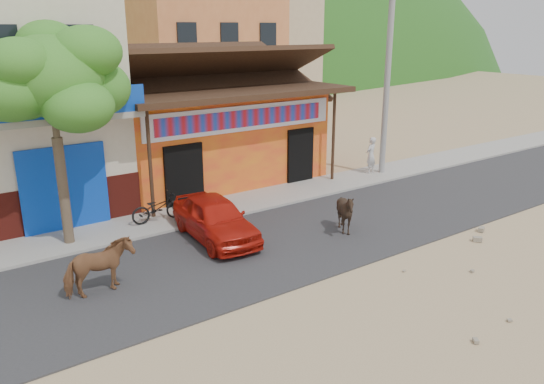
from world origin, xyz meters
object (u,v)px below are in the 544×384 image
(cow_tan, at_px, (99,268))
(red_car, at_px, (215,218))
(tree, at_px, (57,137))
(cow_dark, at_px, (346,212))
(utility_pole, at_px, (388,75))
(pedestrian, at_px, (371,155))
(scooter, at_px, (158,208))

(cow_tan, relative_size, red_car, 0.42)
(tree, relative_size, cow_dark, 4.74)
(utility_pole, height_order, pedestrian, utility_pole)
(tree, height_order, cow_tan, tree)
(utility_pole, bearing_deg, cow_dark, -145.24)
(cow_tan, distance_m, red_car, 4.06)
(cow_dark, relative_size, red_car, 0.34)
(cow_tan, height_order, cow_dark, cow_tan)
(utility_pole, bearing_deg, tree, -179.10)
(cow_tan, xyz_separation_m, red_car, (3.81, 1.40, -0.02))
(scooter, bearing_deg, cow_dark, -131.37)
(utility_pole, height_order, red_car, utility_pole)
(red_car, relative_size, scooter, 2.18)
(cow_dark, relative_size, pedestrian, 0.84)
(scooter, bearing_deg, tree, 94.09)
(tree, bearing_deg, cow_tan, -93.58)
(cow_tan, height_order, red_car, cow_tan)
(tree, distance_m, red_car, 4.79)
(red_car, height_order, pedestrian, pedestrian)
(utility_pole, relative_size, red_car, 2.17)
(red_car, bearing_deg, scooter, 116.45)
(tree, xyz_separation_m, red_car, (3.60, -2.00, -2.45))
(tree, bearing_deg, cow_dark, -28.68)
(cow_tan, xyz_separation_m, pedestrian, (12.54, 3.80, 0.18))
(utility_pole, bearing_deg, scooter, -179.55)
(red_car, bearing_deg, tree, 155.63)
(cow_tan, bearing_deg, utility_pole, -77.85)
(utility_pole, relative_size, pedestrian, 5.31)
(red_car, bearing_deg, cow_tan, -155.17)
(tree, distance_m, pedestrian, 12.53)
(cow_dark, xyz_separation_m, pedestrian, (5.33, 4.23, 0.20))
(red_car, bearing_deg, cow_dark, -23.63)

